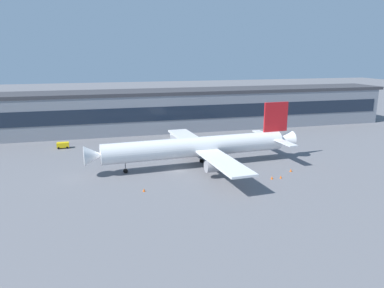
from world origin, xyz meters
name	(u,v)px	position (x,y,z in m)	size (l,w,h in m)	color
ground_plane	(177,170)	(0.00, 0.00, 0.00)	(600.00, 600.00, 0.00)	slate
terminal_building	(147,111)	(0.00, 51.13, 7.61)	(195.89, 18.34, 15.18)	gray
airliner	(199,147)	(6.45, 2.25, 5.17)	(56.86, 48.83, 15.84)	white
pushback_tractor	(174,136)	(6.77, 35.10, 1.05)	(3.50, 5.22, 1.75)	white
baggage_tug	(63,145)	(-29.32, 30.83, 1.09)	(3.65, 2.18, 1.85)	yellow
traffic_cone_0	(144,190)	(-10.11, -12.49, 0.34)	(0.54, 0.54, 0.68)	#F2590C
traffic_cone_1	(281,177)	(22.27, -12.38, 0.33)	(0.53, 0.53, 0.66)	#F2590C
traffic_cone_2	(272,178)	(20.00, -12.34, 0.36)	(0.57, 0.57, 0.72)	#F2590C
traffic_cone_3	(291,170)	(27.13, -8.44, 0.37)	(0.58, 0.58, 0.73)	#F2590C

